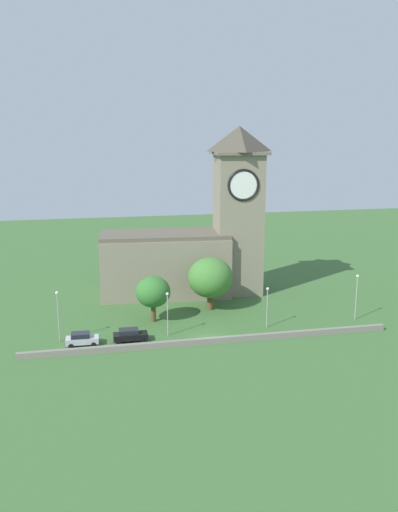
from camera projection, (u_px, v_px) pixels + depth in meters
ground_plane at (189, 306)px, 92.36m from camera, size 200.00×200.00×0.00m
church at (196, 241)px, 97.88m from camera, size 29.86×12.31×29.71m
quay_barrier at (212, 341)px, 75.97m from camera, size 52.16×0.70×0.86m
car_silver at (82, 339)px, 75.33m from camera, size 4.50×2.34×1.81m
car_black at (130, 335)px, 76.72m from camera, size 4.81×2.33×1.82m
streetlamp_west_end at (58, 308)px, 75.84m from camera, size 0.44×0.44×7.31m
streetlamp_west_mid at (168, 307)px, 78.11m from camera, size 0.44×0.44×6.48m
streetlamp_central at (267, 300)px, 81.52m from camera, size 0.44×0.44×6.23m
streetlamp_east_mid at (357, 290)px, 84.70m from camera, size 0.44×0.44×7.27m
tree_riverside_west at (153, 292)px, 83.90m from camera, size 5.36×5.36×7.20m
tree_churchyard at (210, 278)px, 89.42m from camera, size 7.38×7.38×8.79m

